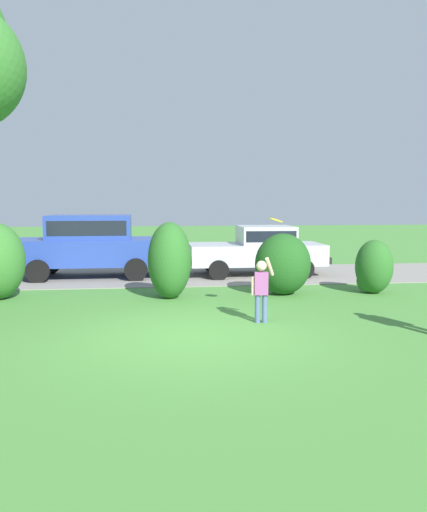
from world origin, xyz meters
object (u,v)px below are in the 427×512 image
parked_sedan (259,249)px  parked_suv (90,243)px  child_thrower (261,286)px  frisbee (276,220)px

parked_sedan → parked_suv: parked_suv is taller
parked_sedan → child_thrower: size_ratio=3.42×
parked_suv → frisbee: frisbee is taller
parked_sedan → frisbee: size_ratio=15.71×
parked_sedan → parked_suv: bearing=179.3°
frisbee → child_thrower: bearing=-127.2°
parked_suv → parked_sedan: bearing=-0.7°
parked_suv → child_thrower: 7.63m
parked_suv → frisbee: bearing=-53.7°
parked_suv → child_thrower: parked_suv is taller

